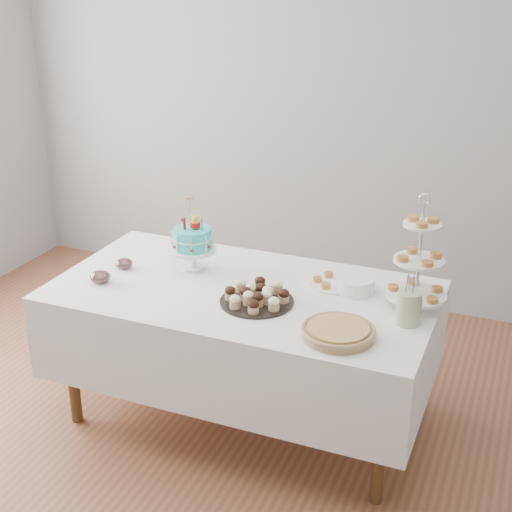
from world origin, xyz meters
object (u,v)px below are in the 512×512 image
at_px(cupcake_tray, 257,295).
at_px(pie, 338,332).
at_px(birthday_cake, 193,250).
at_px(pastry_plate, 332,282).
at_px(plate_stack, 355,284).
at_px(jam_bowl_b, 124,264).
at_px(table, 243,329).
at_px(jam_bowl_a, 100,277).
at_px(tiered_stand, 419,261).
at_px(utensil_pitcher, 408,307).

bearing_deg(cupcake_tray, pie, -21.79).
bearing_deg(birthday_cake, pastry_plate, -16.99).
relative_size(plate_stack, jam_bowl_b, 2.07).
xyz_separation_m(plate_stack, pastry_plate, (-0.13, 0.03, -0.02)).
bearing_deg(cupcake_tray, jam_bowl_b, 172.04).
height_order(birthday_cake, plate_stack, birthday_cake).
distance_m(birthday_cake, pastry_plate, 0.76).
bearing_deg(table, cupcake_tray, -42.82).
height_order(pastry_plate, jam_bowl_b, jam_bowl_b).
bearing_deg(pie, jam_bowl_a, 175.72).
bearing_deg(jam_bowl_b, tiered_stand, 5.06).
height_order(table, utensil_pitcher, utensil_pitcher).
distance_m(cupcake_tray, jam_bowl_a, 0.84).
bearing_deg(cupcake_tray, utensil_pitcher, 4.90).
bearing_deg(pastry_plate, cupcake_tray, -129.60).
bearing_deg(plate_stack, pastry_plate, 167.87).
height_order(pie, utensil_pitcher, utensil_pitcher).
xyz_separation_m(jam_bowl_a, utensil_pitcher, (1.55, 0.15, 0.06)).
distance_m(pie, jam_bowl_a, 1.30).
bearing_deg(jam_bowl_b, utensil_pitcher, -1.98).
xyz_separation_m(tiered_stand, utensil_pitcher, (0.00, -0.19, -0.15)).
bearing_deg(utensil_pitcher, tiered_stand, 67.03).
distance_m(pie, plate_stack, 0.49).
xyz_separation_m(cupcake_tray, pie, (0.46, -0.18, -0.01)).
xyz_separation_m(pie, jam_bowl_a, (-1.29, 0.10, -0.00)).
bearing_deg(tiered_stand, jam_bowl_b, -174.94).
height_order(cupcake_tray, utensil_pitcher, utensil_pitcher).
bearing_deg(plate_stack, birthday_cake, -176.23).
distance_m(table, pie, 0.71).
bearing_deg(pastry_plate, pie, -70.41).
distance_m(plate_stack, jam_bowl_a, 1.30).
distance_m(pie, pastry_plate, 0.55).
bearing_deg(jam_bowl_a, table, 16.00).
relative_size(cupcake_tray, plate_stack, 1.86).
distance_m(table, jam_bowl_b, 0.74).
relative_size(table, cupcake_tray, 5.32).
bearing_deg(pie, pastry_plate, 109.59).
bearing_deg(jam_bowl_a, utensil_pitcher, 5.48).
height_order(birthday_cake, utensil_pitcher, birthday_cake).
xyz_separation_m(table, pie, (0.59, -0.30, 0.26)).
bearing_deg(jam_bowl_b, plate_stack, 8.89).
bearing_deg(plate_stack, table, -160.34).
xyz_separation_m(cupcake_tray, tiered_stand, (0.71, 0.25, 0.20)).
bearing_deg(plate_stack, utensil_pitcher, -38.41).
height_order(pastry_plate, utensil_pitcher, utensil_pitcher).
relative_size(pastry_plate, jam_bowl_a, 2.40).
relative_size(pie, jam_bowl_b, 3.54).
bearing_deg(pie, plate_stack, 96.32).
height_order(pie, jam_bowl_a, jam_bowl_a).
bearing_deg(pastry_plate, jam_bowl_a, -159.23).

